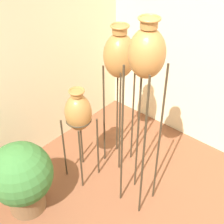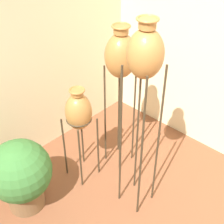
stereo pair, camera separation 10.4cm
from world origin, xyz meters
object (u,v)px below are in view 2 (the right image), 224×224
at_px(vase_stand_medium, 121,58).
at_px(potted_plant, 21,174).
at_px(vase_stand_tall, 145,60).
at_px(vase_stand_short, 79,113).

distance_m(vase_stand_medium, potted_plant, 1.51).
height_order(vase_stand_tall, vase_stand_short, vase_stand_tall).
height_order(vase_stand_tall, potted_plant, vase_stand_tall).
bearing_deg(vase_stand_medium, potted_plant, 168.15).
xyz_separation_m(vase_stand_medium, potted_plant, (-1.17, 0.25, -0.92)).
xyz_separation_m(vase_stand_tall, vase_stand_medium, (0.33, 0.55, -0.28)).
distance_m(vase_stand_tall, potted_plant, 1.67).
height_order(vase_stand_tall, vase_stand_medium, vase_stand_tall).
bearing_deg(vase_stand_tall, potted_plant, 136.90).
distance_m(vase_stand_tall, vase_stand_short, 1.05).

